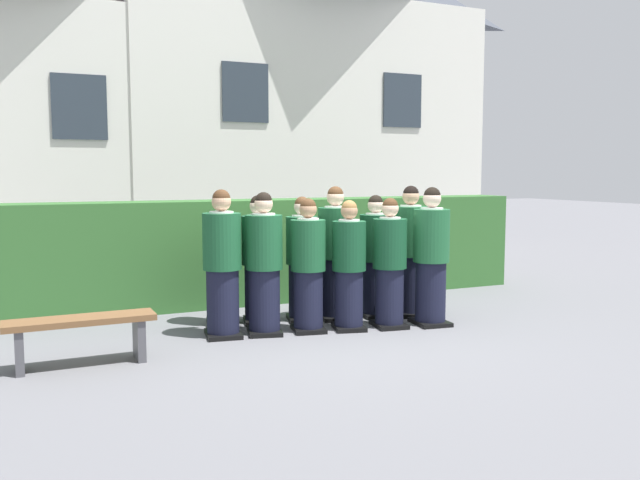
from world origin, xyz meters
TOP-DOWN VIEW (x-y plane):
  - ground_plane at (0.00, 0.00)m, footprint 60.00×60.00m
  - student_front_row_0 at (-1.25, 0.23)m, footprint 0.45×0.56m
  - student_front_row_1 at (-0.77, 0.16)m, footprint 0.48×0.56m
  - student_front_row_2 at (-0.26, 0.06)m, footprint 0.44×0.51m
  - student_front_row_3 at (0.22, -0.06)m, footprint 0.45×0.53m
  - student_front_row_4 at (0.72, -0.15)m, footprint 0.42×0.50m
  - student_front_row_5 at (1.25, -0.25)m, footprint 0.45×0.55m
  - student_rear_row_0 at (-1.09, 0.83)m, footprint 0.48×0.55m
  - student_rear_row_1 at (-0.64, 0.73)m, footprint 0.46×0.53m
  - student_rear_row_2 at (-0.09, 0.63)m, footprint 0.46×0.54m
  - student_rear_row_3 at (0.33, 0.54)m, footprint 0.47×0.57m
  - student_rear_row_4 at (0.86, 0.45)m, footprint 0.42×0.49m
  - student_rear_row_5 at (1.31, 0.33)m, footprint 0.50×0.57m
  - hedge at (0.00, 2.04)m, footprint 8.05×0.70m
  - school_building_annex at (2.37, 6.72)m, footprint 8.07×3.43m
  - wooden_bench at (-2.83, -0.34)m, footprint 1.40×0.37m

SIDE VIEW (x-z plane):
  - ground_plane at x=0.00m, z-range 0.00..0.00m
  - wooden_bench at x=-2.83m, z-range 0.11..0.59m
  - student_front_row_3 at x=0.22m, z-range -0.04..1.51m
  - hedge at x=0.00m, z-range 0.00..1.48m
  - student_front_row_4 at x=0.72m, z-range -0.04..1.53m
  - student_rear_row_2 at x=-0.09m, z-range -0.04..1.53m
  - student_front_row_2 at x=-0.26m, z-range -0.04..1.53m
  - student_rear_row_4 at x=0.86m, z-range -0.04..1.54m
  - student_rear_row_1 at x=-0.64m, z-range -0.04..1.55m
  - student_rear_row_0 at x=-1.09m, z-range -0.04..1.60m
  - student_front_row_1 at x=-0.77m, z-range -0.04..1.61m
  - student_front_row_0 at x=-1.25m, z-range -0.04..1.64m
  - student_front_row_5 at x=1.25m, z-range -0.04..1.65m
  - student_rear_row_3 at x=0.33m, z-range -0.04..1.66m
  - student_rear_row_5 at x=1.31m, z-range -0.04..1.66m
  - school_building_annex at x=2.37m, z-range 0.10..7.79m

